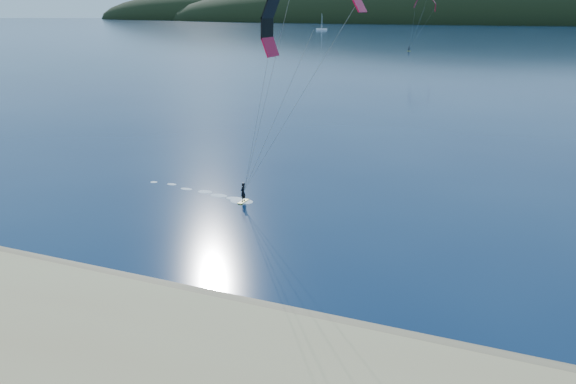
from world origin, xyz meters
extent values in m
plane|color=#081C3D|center=(0.00, 0.00, 0.00)|extent=(1800.00, 1800.00, 0.00)
cube|color=olive|center=(0.00, 4.50, 0.05)|extent=(220.00, 2.50, 0.10)
ellipsoid|color=black|center=(-50.00, 720.00, 0.00)|extent=(840.00, 280.00, 110.00)
ellipsoid|color=black|center=(-380.00, 780.00, 0.00)|extent=(520.00, 220.00, 90.00)
cube|color=gold|center=(-4.93, 20.26, 0.05)|extent=(0.44, 1.30, 0.07)
imported|color=black|center=(-4.93, 20.26, 0.87)|extent=(0.39, 0.59, 1.59)
cylinder|color=gray|center=(-0.97, 17.87, 7.57)|extent=(0.02, 0.02, 15.40)
cube|color=gold|center=(-25.47, 200.92, 0.05)|extent=(1.17, 1.41, 0.08)
imported|color=black|center=(-25.47, 200.92, 0.95)|extent=(1.02, 1.07, 1.73)
cylinder|color=gray|center=(-22.52, 198.43, 8.48)|extent=(0.02, 0.02, 15.99)
cube|color=white|center=(-128.54, 397.60, 0.53)|extent=(8.85, 5.26, 1.47)
cylinder|color=white|center=(-128.54, 397.60, 6.31)|extent=(0.21, 0.21, 11.57)
cube|color=white|center=(-128.49, 399.08, 6.31)|extent=(0.93, 2.61, 8.42)
cube|color=white|center=(-128.49, 395.92, 4.21)|extent=(0.73, 2.02, 5.26)
camera|label=1|loc=(15.18, -18.90, 15.21)|focal=34.99mm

